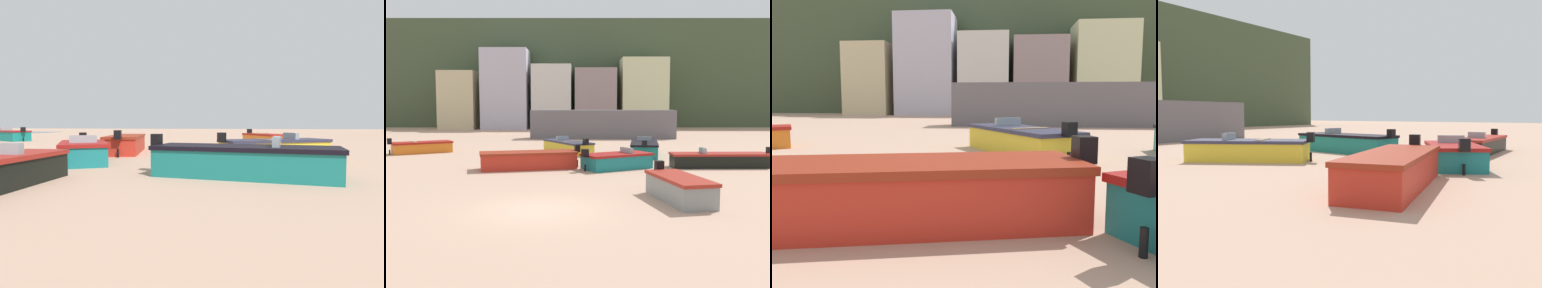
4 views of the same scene
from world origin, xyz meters
TOP-DOWN VIEW (x-y plane):
  - ground_plane at (0.00, 0.00)m, footprint 160.00×160.00m
  - headland_hill at (0.00, 66.00)m, footprint 90.00×32.00m
  - harbor_pier at (3.79, 30.00)m, footprint 14.12×2.40m
  - townhouse_far_left at (-14.63, 47.07)m, footprint 4.74×6.14m
  - townhouse_left at (-8.37, 46.59)m, footprint 6.05×5.18m
  - townhouse_centre_left at (-2.16, 47.13)m, footprint 5.19×6.25m
  - townhouse_centre at (3.65, 47.17)m, footprint 5.45×6.35m
  - townhouse_right at (10.15, 46.58)m, footprint 6.03×5.15m
  - boat_black_0 at (9.05, 9.85)m, footprint 5.54×1.48m
  - boat_grey_1 at (4.97, 1.37)m, footprint 2.05×3.87m
  - boat_teal_2 at (3.41, 9.33)m, footprint 4.03×3.24m
  - boat_orange_3 at (-9.62, 16.90)m, footprint 4.22×3.35m
  - boat_teal_5 at (5.80, 15.61)m, footprint 2.49×5.61m
  - boat_yellow_7 at (0.62, 16.86)m, footprint 3.75×5.02m
  - boat_red_8 at (-1.29, 9.29)m, footprint 5.43×2.74m

SIDE VIEW (x-z plane):
  - ground_plane at x=0.00m, z-range 0.00..0.00m
  - boat_black_0 at x=9.05m, z-range -0.15..0.95m
  - boat_orange_3 at x=-9.62m, z-range -0.15..0.96m
  - boat_teal_2 at x=3.41m, z-range -0.15..1.00m
  - boat_yellow_7 at x=0.62m, z-range -0.15..1.03m
  - boat_grey_1 at x=4.97m, z-range -0.15..1.07m
  - boat_teal_5 at x=5.80m, z-range -0.15..1.07m
  - boat_red_8 at x=-1.29m, z-range -0.15..1.09m
  - harbor_pier at x=3.79m, z-range 0.00..2.80m
  - townhouse_far_left at x=-14.63m, z-range 0.00..7.71m
  - townhouse_centre at x=3.65m, z-range 0.00..8.05m
  - townhouse_centre_left at x=-2.16m, z-range 0.00..8.53m
  - townhouse_right at x=10.15m, z-range 0.00..9.41m
  - townhouse_left at x=-8.37m, z-range 0.00..10.61m
  - headland_hill at x=0.00m, z-range 0.00..15.36m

